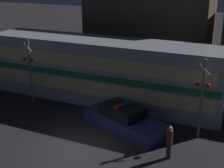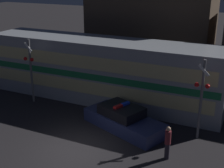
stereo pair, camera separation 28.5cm
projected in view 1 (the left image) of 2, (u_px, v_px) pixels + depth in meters
The scene contains 7 objects.
ground_plane at pixel (75, 152), 14.84m from camera, with size 120.00×120.00×0.00m, color #262326.
train at pixel (101, 70), 20.40m from camera, with size 15.69×3.14×4.04m.
police_car at pixel (124, 119), 16.95m from camera, with size 5.05×3.38×1.39m.
pedestrian at pixel (169, 142), 14.08m from camera, with size 0.27×0.27×1.63m.
crossing_signal_near at pixel (202, 96), 15.39m from camera, with size 0.74×0.32×4.17m.
crossing_signal_far at pixel (30, 68), 19.78m from camera, with size 0.74×0.32×4.18m.
building_left at pixel (149, 22), 25.86m from camera, with size 9.98×4.97×8.42m.
Camera 1 is at (6.89, -11.02, 8.07)m, focal length 50.00 mm.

